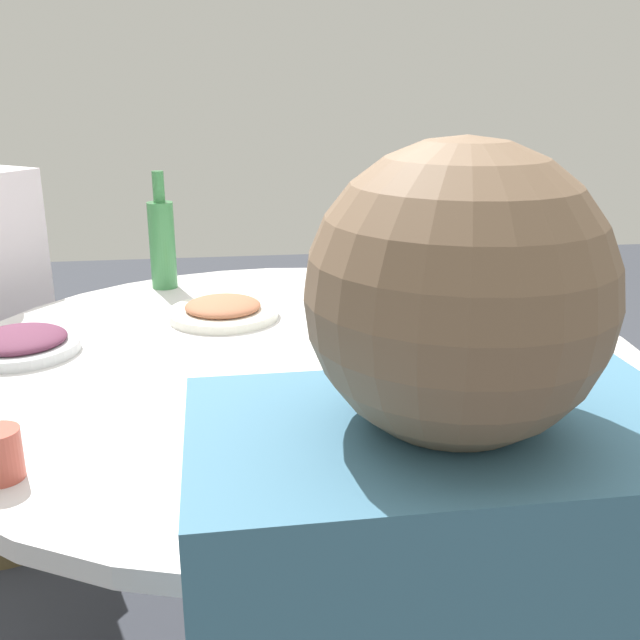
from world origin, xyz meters
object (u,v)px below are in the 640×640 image
round_dining_table (293,392)px  dish_eggplant (20,343)px  rice_bowl (383,285)px  stool_for_diner_left (0,467)px  dish_greens (490,367)px  tea_cup_near (239,512)px  dish_tofu_braise (223,310)px  green_bottle (162,242)px  soup_bowl (291,406)px

round_dining_table → dish_eggplant: size_ratio=6.09×
rice_bowl → stool_for_diner_left: rice_bowl is taller
dish_greens → tea_cup_near: bearing=132.3°
stool_for_diner_left → dish_tofu_braise: bearing=-116.6°
dish_eggplant → dish_greens: size_ratio=1.06×
dish_eggplant → dish_greens: (-0.25, -0.86, 0.00)m
green_bottle → round_dining_table: bearing=-151.8°
soup_bowl → tea_cup_near: size_ratio=4.38×
dish_eggplant → tea_cup_near: bearing=-148.6°
dish_greens → green_bottle: 0.93m
dish_eggplant → tea_cup_near: size_ratio=3.17×
green_bottle → soup_bowl: bearing=-163.5°
stool_for_diner_left → rice_bowl: bearing=-103.7°
rice_bowl → dish_greens: rice_bowl is taller
round_dining_table → rice_bowl: rice_bowl is taller
soup_bowl → dish_greens: bearing=-70.4°
green_bottle → dish_greens: bearing=-138.6°
rice_bowl → dish_tofu_braise: (-0.07, 0.38, -0.02)m
rice_bowl → green_bottle: size_ratio=1.04×
soup_bowl → dish_greens: size_ratio=1.46×
tea_cup_near → green_bottle: bearing=8.1°
soup_bowl → dish_eggplant: soup_bowl is taller
round_dining_table → dish_tofu_braise: dish_tofu_braise is taller
dish_tofu_braise → green_bottle: size_ratio=0.84×
rice_bowl → green_bottle: bearing=68.5°
green_bottle → stool_for_diner_left: green_bottle is taller
dish_greens → green_bottle: bearing=41.4°
round_dining_table → rice_bowl: size_ratio=4.46×
green_bottle → dish_tofu_braise: bearing=-152.2°
green_bottle → tea_cup_near: (-1.11, -0.16, -0.09)m
round_dining_table → green_bottle: green_bottle is taller
rice_bowl → round_dining_table: bearing=141.6°
soup_bowl → tea_cup_near: bearing=162.8°
soup_bowl → stool_for_diner_left: soup_bowl is taller
soup_bowl → green_bottle: bearing=16.5°
tea_cup_near → stool_for_diner_left: 1.42m
rice_bowl → soup_bowl: (-0.62, 0.28, -0.01)m
dish_eggplant → stool_for_diner_left: size_ratio=0.51×
soup_bowl → green_bottle: (0.83, 0.25, 0.09)m
dish_greens → dish_tofu_braise: (0.42, 0.47, -0.00)m
dish_greens → dish_tofu_braise: 0.63m
dish_tofu_braise → green_bottle: (0.28, 0.15, 0.10)m
dish_greens → dish_eggplant: bearing=74.0°
dish_tofu_braise → dish_eggplant: bearing=113.7°
round_dining_table → stool_for_diner_left: size_ratio=3.10×
dish_tofu_braise → soup_bowl: bearing=-169.8°
soup_bowl → stool_for_diner_left: size_ratio=0.70×
dish_greens → tea_cup_near: 0.62m
soup_bowl → tea_cup_near: 0.30m
rice_bowl → tea_cup_near: size_ratio=4.33×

